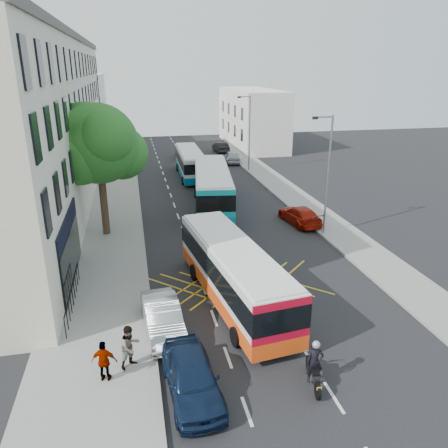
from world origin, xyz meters
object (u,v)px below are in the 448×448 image
bus_near (233,272)px  distant_car_dark (221,147)px  bus_mid (212,188)px  distant_car_silver (232,157)px  bus_far (190,163)px  lamp_far (249,129)px  pedestrian_far (104,361)px  parked_car_blue (192,377)px  distant_car_grey (187,153)px  red_hatchback (300,215)px  street_tree (98,145)px  motorbike (314,364)px  pedestrian_near (130,347)px  lamp_near (327,170)px  parked_car_silver (163,318)px

bus_near → distant_car_dark: bearing=71.9°
bus_mid → distant_car_silver: bearing=79.9°
bus_far → lamp_far: bearing=11.3°
bus_near → distant_car_dark: size_ratio=2.57×
distant_car_dark → pedestrian_far: size_ratio=2.60×
bus_near → parked_car_blue: bus_near is taller
bus_far → distant_car_grey: bearing=86.3°
parked_car_blue → red_hatchback: 19.32m
street_tree → parked_car_blue: (3.61, -16.73, -5.55)m
bus_mid → motorbike: bus_mid is taller
street_tree → red_hatchback: bearing=-1.8°
street_tree → bus_mid: 10.51m
red_hatchback → distant_car_grey: (-5.07, 26.07, 0.05)m
pedestrian_near → parked_car_blue: bearing=-77.1°
lamp_near → bus_near: (-8.15, -7.63, -3.04)m
bus_near → motorbike: bus_near is taller
parked_car_silver → distant_car_grey: (6.03, 38.20, -0.02)m
street_tree → distant_car_grey: size_ratio=1.75×
motorbike → parked_car_blue: (-4.44, 0.43, -0.14)m
parked_car_silver → distant_car_silver: size_ratio=1.01×
distant_car_grey → bus_mid: bearing=-90.7°
bus_far → motorbike: bus_far is taller
distant_car_silver → pedestrian_near: (-12.50, -36.67, 0.30)m
distant_car_silver → parked_car_silver: bearing=78.9°
motorbike → red_hatchback: 17.74m
lamp_far → motorbike: lamp_far is taller
lamp_near → distant_car_dark: (-0.70, 31.69, -3.92)m
street_tree → distant_car_dark: 32.45m
motorbike → pedestrian_near: size_ratio=1.20×
distant_car_dark → pedestrian_far: 46.22m
parked_car_silver → bus_mid: bearing=67.9°
distant_car_grey → distant_car_dark: (5.07, 3.10, -0.00)m
bus_far → pedestrian_near: (-6.58, -30.75, -0.45)m
lamp_near → pedestrian_far: lamp_near is taller
red_hatchback → lamp_near: bearing=98.6°
motorbike → parked_car_silver: bearing=148.9°
lamp_near → parked_car_blue: 18.10m
bus_near → parked_car_blue: bearing=-123.0°
parked_car_silver → red_hatchback: parked_car_silver is taller
parked_car_blue → parked_car_silver: size_ratio=1.00×
street_tree → bus_far: 18.45m
bus_far → pedestrian_far: 32.25m
parked_car_blue → distant_car_silver: bearing=71.1°
distant_car_grey → distant_car_silver: distant_car_silver is taller
parked_car_silver → lamp_far: bearing=63.8°
motorbike → distant_car_grey: (0.90, 42.78, -0.19)m
distant_car_dark → parked_car_blue: bearing=74.1°
street_tree → motorbike: size_ratio=4.16×
bus_mid → pedestrian_far: 21.47m
distant_car_grey → distant_car_silver: bearing=-36.1°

